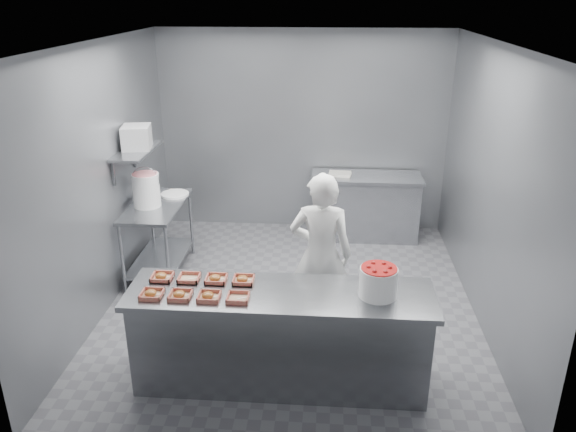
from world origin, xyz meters
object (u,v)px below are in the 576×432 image
Objects in this scene: glaze_bucket at (146,189)px; appliance at (137,137)px; strawberry_tub at (378,281)px; worker at (321,255)px; back_counter at (365,206)px; tray_4 at (162,277)px; tray_1 at (180,295)px; tray_2 at (209,296)px; tray_7 at (243,280)px; tray_0 at (151,294)px; service_counter at (280,337)px; tray_3 at (238,297)px; tray_5 at (189,278)px; prep_table at (158,228)px; tray_6 at (216,279)px.

appliance reaches higher than glaze_bucket.
worker is at bearing 119.52° from strawberry_tub.
back_counter is 3.70m from tray_4.
worker is at bearing 41.48° from tray_1.
worker is at bearing 48.23° from tray_2.
tray_1 and tray_2 have the same top height.
worker is (0.66, 0.71, -0.08)m from tray_7.
tray_7 is at bearing 22.68° from tray_0.
back_counter is 3.03m from glaze_bucket.
tray_3 is (-0.33, -0.15, 0.47)m from service_counter.
back_counter is at bearing 88.42° from strawberry_tub.
tray_7 is 0.54× the size of appliance.
tray_0 is 0.78m from tray_7.
tray_5 is at bearing 147.91° from tray_3.
prep_table is 2.50m from tray_3.
prep_table is 2.01m from tray_5.
tray_1 is 0.57m from tray_7.
tray_4 is at bearing 171.89° from service_counter.
prep_table is 6.40× the size of tray_3.
tray_1 is 0.24m from tray_2.
glaze_bucket reaches higher than tray_1.
strawberry_tub is at bearing -91.58° from back_counter.
tray_2 is 0.39× the size of glaze_bucket.
strawberry_tub is at bearing -38.40° from prep_table.
service_counter is 1.73× the size of back_counter.
tray_6 is 2.36m from appliance.
appliance is at bearing -24.61° from worker.
prep_table is 1.92m from tray_4.
service_counter is at bearing -58.12° from appliance.
tray_4 is at bearing 147.91° from tray_2.
tray_5 is 0.48m from tray_7.
strawberry_tub is 3.37m from appliance.
prep_table is 3.43× the size of appliance.
tray_1 is (0.83, -2.10, 0.33)m from prep_table.
strawberry_tub reaches higher than tray_3.
prep_table is 6.40× the size of tray_6.
prep_table is 6.40× the size of tray_2.
tray_5 is (0.84, -1.80, 0.33)m from prep_table.
prep_table is 6.40× the size of tray_4.
tray_4 is 1.88m from strawberry_tub.
service_counter and back_counter have the same top height.
tray_1 reaches higher than tray_3.
back_counter is 3.65m from tray_3.
tray_2 is at bearing -51.78° from tray_5.
appliance is (-1.24, 2.16, 0.77)m from tray_2.
prep_table is at bearing 114.92° from tray_5.
prep_table is 6.40× the size of tray_5.
appliance is at bearing 128.78° from glaze_bucket.
worker is at bearing -103.54° from back_counter.
prep_table is (-1.65, 1.95, 0.14)m from service_counter.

